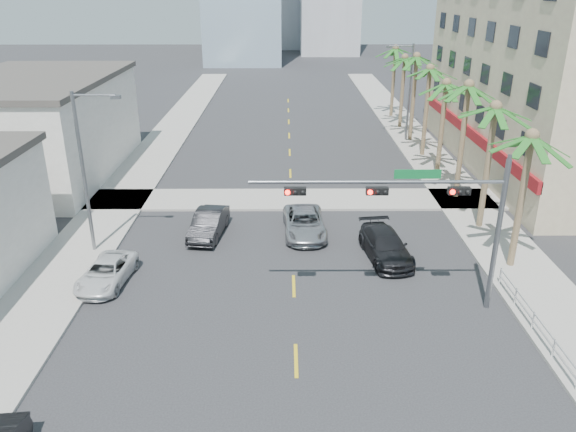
# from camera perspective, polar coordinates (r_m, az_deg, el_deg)

# --- Properties ---
(sidewalk_right) EXTENTS (4.00, 120.00, 0.15)m
(sidewalk_right) POSITION_cam_1_polar(r_m,az_deg,el_deg) (39.31, 18.13, 0.61)
(sidewalk_right) COLOR gray
(sidewalk_right) RESTS_ON ground
(sidewalk_left) EXTENTS (4.00, 120.00, 0.15)m
(sidewalk_left) POSITION_cam_1_polar(r_m,az_deg,el_deg) (39.05, -17.54, 0.54)
(sidewalk_left) COLOR gray
(sidewalk_left) RESTS_ON ground
(sidewalk_cross) EXTENTS (80.00, 4.00, 0.15)m
(sidewalk_cross) POSITION_cam_1_polar(r_m,az_deg,el_deg) (39.16, 0.32, 1.70)
(sidewalk_cross) COLOR gray
(sidewalk_cross) RESTS_ON ground
(building_right) EXTENTS (15.25, 28.00, 15.00)m
(building_right) POSITION_cam_1_polar(r_m,az_deg,el_deg) (50.33, 26.84, 12.78)
(building_right) COLOR tan
(building_right) RESTS_ON ground
(building_left_far) EXTENTS (11.00, 18.00, 7.20)m
(building_left_far) POSITION_cam_1_polar(r_m,az_deg,el_deg) (47.81, -24.08, 8.03)
(building_left_far) COLOR beige
(building_left_far) RESTS_ON ground
(traffic_signal_mast) EXTENTS (11.12, 0.54, 7.20)m
(traffic_signal_mast) POSITION_cam_1_polar(r_m,az_deg,el_deg) (25.04, 14.07, 0.88)
(traffic_signal_mast) COLOR slate
(traffic_signal_mast) RESTS_ON ground
(palm_tree_0) EXTENTS (4.80, 4.80, 7.80)m
(palm_tree_0) POSITION_cam_1_polar(r_m,az_deg,el_deg) (30.00, 23.53, 7.31)
(palm_tree_0) COLOR brown
(palm_tree_0) RESTS_ON ground
(palm_tree_1) EXTENTS (4.80, 4.80, 8.16)m
(palm_tree_1) POSITION_cam_1_polar(r_m,az_deg,el_deg) (34.62, 20.35, 10.21)
(palm_tree_1) COLOR brown
(palm_tree_1) RESTS_ON ground
(palm_tree_2) EXTENTS (4.80, 4.80, 8.52)m
(palm_tree_2) POSITION_cam_1_polar(r_m,az_deg,el_deg) (39.39, 17.89, 12.39)
(palm_tree_2) COLOR brown
(palm_tree_2) RESTS_ON ground
(palm_tree_3) EXTENTS (4.80, 4.80, 7.80)m
(palm_tree_3) POSITION_cam_1_polar(r_m,az_deg,el_deg) (44.41, 15.79, 12.76)
(palm_tree_3) COLOR brown
(palm_tree_3) RESTS_ON ground
(palm_tree_4) EXTENTS (4.80, 4.80, 8.16)m
(palm_tree_4) POSITION_cam_1_polar(r_m,az_deg,el_deg) (49.33, 14.23, 14.23)
(palm_tree_4) COLOR brown
(palm_tree_4) RESTS_ON ground
(palm_tree_5) EXTENTS (4.80, 4.80, 8.52)m
(palm_tree_5) POSITION_cam_1_polar(r_m,az_deg,el_deg) (54.30, 12.95, 15.43)
(palm_tree_5) COLOR brown
(palm_tree_5) RESTS_ON ground
(palm_tree_6) EXTENTS (4.80, 4.80, 7.80)m
(palm_tree_6) POSITION_cam_1_polar(r_m,az_deg,el_deg) (59.43, 11.78, 15.42)
(palm_tree_6) COLOR brown
(palm_tree_6) RESTS_ON ground
(palm_tree_7) EXTENTS (4.80, 4.80, 8.16)m
(palm_tree_7) POSITION_cam_1_polar(r_m,az_deg,el_deg) (64.46, 10.87, 16.32)
(palm_tree_7) COLOR brown
(palm_tree_7) RESTS_ON ground
(streetlight_left) EXTENTS (2.55, 0.25, 9.00)m
(streetlight_left) POSITION_cam_1_polar(r_m,az_deg,el_deg) (31.77, -19.81, 4.81)
(streetlight_left) COLOR slate
(streetlight_left) RESTS_ON ground
(streetlight_right) EXTENTS (2.55, 0.25, 9.00)m
(streetlight_right) POSITION_cam_1_polar(r_m,az_deg,el_deg) (54.55, 12.06, 12.63)
(streetlight_right) COLOR slate
(streetlight_right) RESTS_ON ground
(guardrail) EXTENTS (0.08, 8.08, 1.00)m
(guardrail) POSITION_cam_1_polar(r_m,az_deg,el_deg) (26.78, 23.68, -9.48)
(guardrail) COLOR silver
(guardrail) RESTS_ON ground
(car_parked_far) EXTENTS (2.48, 4.60, 1.23)m
(car_parked_far) POSITION_cam_1_polar(r_m,az_deg,el_deg) (29.69, -17.96, -5.49)
(car_parked_far) COLOR silver
(car_parked_far) RESTS_ON ground
(car_lane_left) EXTENTS (2.16, 4.77, 1.52)m
(car_lane_left) POSITION_cam_1_polar(r_m,az_deg,el_deg) (33.81, -8.07, -0.77)
(car_lane_left) COLOR black
(car_lane_left) RESTS_ON ground
(car_lane_center) EXTENTS (2.63, 5.31, 1.45)m
(car_lane_center) POSITION_cam_1_polar(r_m,az_deg,el_deg) (33.67, 1.68, -0.71)
(car_lane_center) COLOR #A4A5A9
(car_lane_center) RESTS_ON ground
(car_lane_right) EXTENTS (2.75, 5.36, 1.49)m
(car_lane_right) POSITION_cam_1_polar(r_m,az_deg,el_deg) (31.22, 9.88, -2.98)
(car_lane_right) COLOR black
(car_lane_right) RESTS_ON ground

